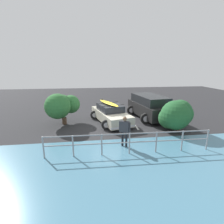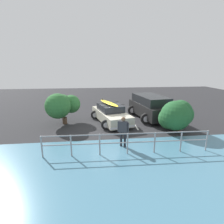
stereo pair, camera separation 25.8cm
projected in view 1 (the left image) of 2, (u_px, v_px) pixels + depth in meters
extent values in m
cube|color=#28282B|center=(109.00, 126.00, 12.32)|extent=(44.00, 44.00, 0.02)
cube|color=silver|center=(132.00, 121.00, 13.24)|extent=(0.12, 3.63, 0.00)
cube|color=#B7B29E|center=(111.00, 116.00, 12.90)|extent=(2.73, 4.50, 0.67)
cube|color=#23262B|center=(110.00, 108.00, 12.90)|extent=(1.96, 2.34, 0.47)
cube|color=silver|center=(123.00, 127.00, 11.12)|extent=(1.69, 0.55, 0.14)
cube|color=silver|center=(102.00, 112.00, 14.79)|extent=(1.69, 0.55, 0.14)
cylinder|color=black|center=(130.00, 122.00, 12.11)|extent=(0.66, 0.18, 0.66)
cylinder|color=#B7B7BC|center=(130.00, 122.00, 12.11)|extent=(0.36, 0.19, 0.36)
cylinder|color=black|center=(106.00, 125.00, 11.46)|extent=(0.66, 0.18, 0.66)
cylinder|color=#B7B7BC|center=(106.00, 125.00, 11.46)|extent=(0.36, 0.19, 0.36)
cylinder|color=black|center=(115.00, 113.00, 14.43)|extent=(0.66, 0.18, 0.66)
cylinder|color=#B7B7BC|center=(115.00, 113.00, 14.43)|extent=(0.36, 0.19, 0.36)
cylinder|color=black|center=(95.00, 115.00, 13.78)|extent=(0.66, 0.18, 0.66)
cylinder|color=#B7B7BC|center=(95.00, 115.00, 13.78)|extent=(0.36, 0.19, 0.36)
cylinder|color=black|center=(113.00, 105.00, 12.34)|extent=(1.72, 0.49, 0.03)
cylinder|color=black|center=(107.00, 103.00, 13.33)|extent=(1.72, 0.49, 0.03)
ellipsoid|color=yellow|center=(109.00, 103.00, 12.89)|extent=(1.46, 2.78, 0.09)
cone|color=black|center=(102.00, 99.00, 13.80)|extent=(0.10, 0.10, 0.14)
cube|color=black|center=(149.00, 109.00, 14.03)|extent=(2.60, 4.61, 0.93)
cube|color=black|center=(150.00, 99.00, 13.83)|extent=(2.30, 3.64, 0.63)
cylinder|color=black|center=(137.00, 102.00, 16.11)|extent=(0.72, 0.29, 0.70)
cylinder|color=black|center=(169.00, 116.00, 13.18)|extent=(0.78, 0.22, 0.78)
cylinder|color=#B7B7BC|center=(169.00, 116.00, 13.18)|extent=(0.43, 0.23, 0.43)
cylinder|color=black|center=(146.00, 119.00, 12.63)|extent=(0.78, 0.22, 0.78)
cylinder|color=#B7B7BC|center=(146.00, 119.00, 12.63)|extent=(0.43, 0.23, 0.43)
cylinder|color=black|center=(152.00, 109.00, 15.60)|extent=(0.78, 0.22, 0.78)
cylinder|color=#B7B7BC|center=(152.00, 109.00, 15.60)|extent=(0.43, 0.23, 0.43)
cylinder|color=black|center=(131.00, 110.00, 15.04)|extent=(0.78, 0.22, 0.78)
cylinder|color=#B7B7BC|center=(131.00, 110.00, 15.04)|extent=(0.43, 0.23, 0.43)
cylinder|color=black|center=(126.00, 140.00, 9.01)|extent=(0.11, 0.11, 0.78)
cylinder|color=black|center=(123.00, 139.00, 9.10)|extent=(0.11, 0.11, 0.78)
cube|color=#333338|center=(125.00, 127.00, 8.88)|extent=(0.48, 0.39, 0.59)
sphere|color=brown|center=(125.00, 119.00, 8.77)|extent=(0.21, 0.21, 0.21)
cylinder|color=#333338|center=(130.00, 128.00, 8.78)|extent=(0.08, 0.08, 0.56)
cylinder|color=#333338|center=(120.00, 126.00, 8.99)|extent=(0.08, 0.08, 0.56)
cylinder|color=gray|center=(207.00, 140.00, 8.67)|extent=(0.07, 0.07, 1.05)
cylinder|color=gray|center=(182.00, 141.00, 8.53)|extent=(0.07, 0.07, 1.05)
cylinder|color=gray|center=(156.00, 142.00, 8.39)|extent=(0.07, 0.07, 1.05)
cylinder|color=gray|center=(129.00, 143.00, 8.25)|extent=(0.07, 0.07, 1.05)
cylinder|color=gray|center=(102.00, 145.00, 8.11)|extent=(0.07, 0.07, 1.05)
cylinder|color=gray|center=(73.00, 146.00, 7.98)|extent=(0.07, 0.07, 1.05)
cylinder|color=gray|center=(43.00, 148.00, 7.84)|extent=(0.07, 0.07, 1.05)
cylinder|color=gray|center=(130.00, 134.00, 8.13)|extent=(7.87, 0.25, 0.06)
cylinder|color=gray|center=(129.00, 142.00, 8.24)|extent=(7.87, 0.25, 0.06)
cylinder|color=#4C3828|center=(64.00, 121.00, 12.59)|extent=(0.32, 0.32, 0.49)
sphere|color=#2D6B33|center=(61.00, 106.00, 12.41)|extent=(1.45, 1.45, 1.45)
sphere|color=#2D6B33|center=(71.00, 104.00, 12.84)|extent=(1.34, 1.34, 1.34)
sphere|color=#2D6B33|center=(58.00, 106.00, 11.76)|extent=(1.73, 1.73, 1.73)
sphere|color=#2D6B33|center=(62.00, 103.00, 12.28)|extent=(1.17, 1.17, 1.17)
cylinder|color=#4C3828|center=(178.00, 126.00, 11.37)|extent=(0.34, 0.34, 0.51)
sphere|color=#235B2D|center=(169.00, 118.00, 11.13)|extent=(1.35, 1.35, 1.35)
sphere|color=#235B2D|center=(181.00, 114.00, 11.13)|extent=(1.51, 1.51, 1.51)
sphere|color=#235B2D|center=(176.00, 115.00, 10.91)|extent=(1.85, 1.85, 1.85)
sphere|color=#235B2D|center=(180.00, 111.00, 11.06)|extent=(1.49, 1.49, 1.49)
sphere|color=#235B2D|center=(178.00, 113.00, 11.20)|extent=(1.21, 1.21, 1.21)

